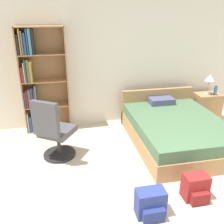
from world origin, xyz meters
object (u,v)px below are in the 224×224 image
at_px(bed, 175,129).
at_px(water_bottle, 215,91).
at_px(office_chair, 54,133).
at_px(nightstand, 207,106).
at_px(table_lamp, 210,79).
at_px(backpack_red, 196,188).
at_px(backpack_blue, 151,204).
at_px(bookshelf, 38,80).

relative_size(bed, water_bottle, 10.39).
xyz_separation_m(office_chair, water_bottle, (3.40, 0.90, 0.20)).
bearing_deg(nightstand, table_lamp, -148.21).
distance_m(bed, backpack_red, 1.52).
bearing_deg(table_lamp, nightstand, 31.79).
height_order(table_lamp, water_bottle, table_lamp).
height_order(bed, backpack_blue, bed).
relative_size(office_chair, backpack_blue, 3.05).
bearing_deg(backpack_red, nightstand, 56.58).
bearing_deg(backpack_red, backpack_blue, -166.90).
bearing_deg(table_lamp, bed, -142.75).
distance_m(nightstand, table_lamp, 0.64).
bearing_deg(backpack_blue, backpack_red, 13.10).
height_order(bed, table_lamp, table_lamp).
height_order(backpack_red, backpack_blue, backpack_red).
relative_size(bed, nightstand, 3.60).
bearing_deg(bed, office_chair, -176.58).
bearing_deg(office_chair, backpack_red, -36.99).
xyz_separation_m(bookshelf, bed, (2.42, -1.02, -0.79)).
distance_m(bookshelf, office_chair, 1.31).
bearing_deg(backpack_red, water_bottle, 53.90).
distance_m(table_lamp, backpack_blue, 3.36).
xyz_separation_m(office_chair, backpack_red, (1.77, -1.33, -0.31)).
bearing_deg(nightstand, backpack_blue, -131.57).
height_order(bookshelf, table_lamp, bookshelf).
bearing_deg(bed, backpack_blue, -123.11).
bearing_deg(nightstand, water_bottle, -46.27).
relative_size(office_chair, water_bottle, 5.27).
bearing_deg(table_lamp, backpack_blue, -131.31).
bearing_deg(backpack_blue, bookshelf, 117.31).
relative_size(nightstand, backpack_red, 1.68).
distance_m(bookshelf, nightstand, 3.65).
height_order(bookshelf, backpack_blue, bookshelf).
bearing_deg(office_chair, water_bottle, 14.85).
bearing_deg(bookshelf, nightstand, -2.45).
height_order(nightstand, backpack_blue, nightstand).
height_order(bookshelf, bed, bookshelf).
relative_size(bookshelf, backpack_blue, 5.84).
relative_size(backpack_red, backpack_blue, 1.00).
bearing_deg(water_bottle, office_chair, -165.15).
bearing_deg(water_bottle, backpack_blue, -133.86).
xyz_separation_m(bookshelf, backpack_red, (2.03, -2.48, -0.87)).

